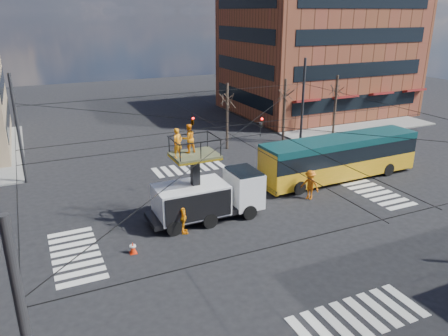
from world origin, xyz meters
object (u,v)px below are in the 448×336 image
at_px(flagger, 310,185).
at_px(worker_ground, 183,217).
at_px(utility_truck, 208,188).
at_px(city_bus, 340,157).
at_px(traffic_cone, 133,248).

bearing_deg(flagger, worker_ground, -110.53).
bearing_deg(flagger, utility_truck, -118.05).
xyz_separation_m(city_bus, worker_ground, (-13.51, -3.26, -0.69)).
bearing_deg(traffic_cone, worker_ground, 17.02).
xyz_separation_m(traffic_cone, worker_ground, (3.14, 0.96, 0.71)).
xyz_separation_m(utility_truck, city_bus, (11.48, 2.08, -0.27)).
bearing_deg(utility_truck, city_bus, 9.98).
xyz_separation_m(traffic_cone, flagger, (12.45, 2.00, 0.69)).
bearing_deg(flagger, traffic_cone, -107.77).
bearing_deg(traffic_cone, city_bus, 14.23).
height_order(traffic_cone, worker_ground, worker_ground).
height_order(city_bus, traffic_cone, city_bus).
distance_m(traffic_cone, worker_ground, 3.36).
bearing_deg(utility_truck, traffic_cone, -157.72).
distance_m(utility_truck, worker_ground, 2.54).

